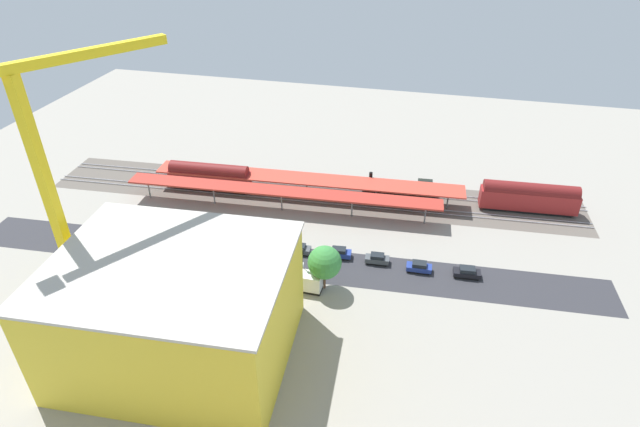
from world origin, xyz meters
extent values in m
plane|color=gray|center=(0.00, 0.00, 0.00)|extent=(174.34, 174.34, 0.00)
cube|color=#5B544C|center=(0.00, -19.68, 0.00)|extent=(109.61, 20.51, 0.01)
cube|color=#2D2D33|center=(0.00, 4.03, 0.00)|extent=(109.30, 15.38, 0.01)
cube|color=#9E9EA8|center=(0.00, -23.47, 0.18)|extent=(108.78, 6.52, 0.12)
cube|color=#9E9EA8|center=(0.00, -22.03, 0.18)|extent=(108.78, 6.52, 0.12)
cube|color=#9E9EA8|center=(0.00, -17.33, 0.18)|extent=(108.78, 6.52, 0.12)
cube|color=#9E9EA8|center=(0.00, -15.89, 0.18)|extent=(108.78, 6.52, 0.12)
cube|color=#A82D23|center=(4.02, -11.92, 4.29)|extent=(61.45, 7.61, 0.34)
cylinder|color=slate|center=(-23.53, -13.54, 2.06)|extent=(0.30, 0.30, 4.12)
cylinder|color=slate|center=(-9.76, -12.73, 2.06)|extent=(0.30, 0.30, 4.12)
cylinder|color=slate|center=(4.02, -11.92, 2.06)|extent=(0.30, 0.30, 4.12)
cylinder|color=slate|center=(17.79, -11.11, 2.06)|extent=(0.30, 0.30, 4.12)
cylinder|color=slate|center=(31.56, -10.30, 2.06)|extent=(0.30, 0.30, 4.12)
cube|color=#C63D2D|center=(0.68, -18.70, 3.79)|extent=(62.92, 8.90, 0.31)
cylinder|color=slate|center=(-27.49, -20.36, 1.82)|extent=(0.30, 0.30, 3.63)
cylinder|color=slate|center=(-13.40, -19.53, 1.82)|extent=(0.30, 0.30, 3.63)
cylinder|color=slate|center=(0.68, -18.70, 1.82)|extent=(0.30, 0.30, 3.63)
cylinder|color=slate|center=(14.77, -17.87, 1.82)|extent=(0.30, 0.30, 3.63)
cylinder|color=slate|center=(28.86, -17.04, 1.82)|extent=(0.30, 0.30, 3.63)
cube|color=black|center=(-17.98, -22.75, 0.50)|extent=(15.48, 3.10, 1.00)
cylinder|color=black|center=(-16.53, -22.66, 2.22)|extent=(12.60, 3.17, 2.44)
cube|color=black|center=(-22.76, -23.03, 1.88)|extent=(3.05, 2.81, 3.76)
cylinder|color=black|center=(-11.80, -22.38, 4.14)|extent=(0.70, 0.70, 1.40)
cube|color=black|center=(-42.64, -22.75, 0.30)|extent=(16.60, 3.39, 0.60)
cube|color=maroon|center=(-42.64, -22.75, 2.45)|extent=(18.47, 4.10, 3.69)
cylinder|color=maroon|center=(-42.64, -22.75, 4.54)|extent=(17.74, 4.06, 3.03)
cube|color=black|center=(21.01, -16.61, 0.30)|extent=(15.57, 3.36, 0.60)
cube|color=maroon|center=(21.01, -16.61, 2.31)|extent=(17.31, 4.08, 3.43)
cylinder|color=maroon|center=(21.01, -16.61, 4.28)|extent=(16.63, 4.04, 3.08)
cube|color=black|center=(-31.26, 0.73, 0.15)|extent=(3.78, 2.05, 0.30)
cube|color=black|center=(-31.26, 0.73, 0.68)|extent=(4.48, 2.17, 0.77)
cube|color=#1E2328|center=(-31.26, 0.73, 1.41)|extent=(2.56, 1.81, 0.68)
cube|color=black|center=(-23.58, 1.14, 0.15)|extent=(3.52, 1.83, 0.30)
cube|color=navy|center=(-23.58, 1.14, 0.70)|extent=(4.19, 1.92, 0.80)
cube|color=#1E2328|center=(-23.58, 1.14, 1.43)|extent=(2.36, 1.64, 0.66)
cube|color=black|center=(-16.55, 0.55, 0.15)|extent=(3.46, 1.86, 0.30)
cube|color=#474C51|center=(-16.55, 0.55, 0.72)|extent=(4.11, 1.96, 0.85)
cube|color=#1E2328|center=(-16.55, 0.55, 1.45)|extent=(2.34, 1.65, 0.60)
cube|color=black|center=(-9.95, 0.48, 0.15)|extent=(3.70, 2.05, 0.30)
cube|color=navy|center=(-9.95, 0.48, 0.74)|extent=(4.38, 2.19, 0.89)
cube|color=#1E2328|center=(-9.95, 0.48, 1.51)|extent=(2.51, 1.79, 0.65)
cube|color=black|center=(-2.94, 0.87, 0.15)|extent=(3.54, 1.92, 0.30)
cube|color=#474C51|center=(-2.94, 0.87, 0.72)|extent=(4.20, 2.03, 0.84)
cube|color=#1E2328|center=(-2.94, 0.87, 1.40)|extent=(2.38, 1.72, 0.52)
cube|color=black|center=(3.49, 1.14, 0.15)|extent=(3.91, 2.09, 0.30)
cube|color=#474C51|center=(3.49, 1.14, 0.70)|extent=(4.63, 2.22, 0.80)
cube|color=#1E2328|center=(3.49, 1.14, 1.36)|extent=(2.64, 1.83, 0.53)
cube|color=black|center=(10.77, 1.28, 0.15)|extent=(4.06, 1.93, 0.30)
cube|color=silver|center=(10.77, 1.28, 0.67)|extent=(4.82, 2.02, 0.74)
cube|color=#1E2328|center=(10.77, 1.28, 1.36)|extent=(2.72, 1.74, 0.65)
cube|color=black|center=(18.06, 0.14, 0.15)|extent=(3.71, 1.99, 0.30)
cube|color=#474C51|center=(18.06, 0.14, 0.69)|extent=(4.39, 2.12, 0.79)
cube|color=#1E2328|center=(18.06, 0.14, 1.41)|extent=(2.51, 1.74, 0.64)
cube|color=yellow|center=(6.29, 26.39, 7.51)|extent=(29.91, 24.60, 15.02)
cube|color=#B7B2A8|center=(6.29, 26.39, 15.22)|extent=(30.55, 25.24, 0.40)
cube|color=gray|center=(24.07, 22.40, 0.60)|extent=(3.60, 3.60, 1.20)
cube|color=yellow|center=(24.07, 22.40, 18.02)|extent=(1.40, 1.40, 36.04)
cube|color=yellow|center=(19.58, 15.47, 36.64)|extent=(13.25, 19.54, 1.20)
cube|color=black|center=(16.07, 9.97, 0.25)|extent=(10.02, 2.41, 0.50)
cube|color=silver|center=(14.98, 9.95, 1.93)|extent=(7.85, 2.64, 2.86)
cube|color=#334C8C|center=(19.98, 10.02, 1.61)|extent=(2.21, 2.56, 2.23)
cube|color=black|center=(-4.30, 9.90, 0.25)|extent=(9.71, 2.33, 0.50)
cube|color=silver|center=(-5.41, 9.92, 1.83)|extent=(7.50, 2.51, 2.65)
cube|color=#334C8C|center=(-0.57, 9.81, 1.66)|extent=(2.27, 2.39, 2.31)
cube|color=black|center=(-1.52, 9.09, 0.25)|extent=(8.84, 3.56, 0.50)
cube|color=silver|center=(-2.62, 8.92, 1.82)|extent=(6.67, 3.46, 2.64)
cube|color=silver|center=(1.62, 9.58, 1.77)|extent=(2.60, 2.82, 2.53)
cylinder|color=brown|center=(7.81, 9.22, 1.89)|extent=(0.51, 0.51, 3.77)
sphere|color=#28662D|center=(7.81, 9.22, 5.60)|extent=(5.22, 5.22, 5.22)
cylinder|color=brown|center=(-9.37, 8.90, 1.61)|extent=(0.38, 0.38, 3.23)
sphere|color=#38843D|center=(-9.37, 8.90, 5.07)|extent=(5.27, 5.27, 5.27)
cylinder|color=brown|center=(23.98, 9.81, 1.48)|extent=(0.58, 0.58, 2.95)
sphere|color=#2D7233|center=(23.98, 9.81, 4.60)|extent=(4.70, 4.70, 4.70)
cylinder|color=brown|center=(28.99, 8.84, 1.54)|extent=(0.51, 0.51, 3.08)
sphere|color=#38843D|center=(28.99, 8.84, 5.05)|extent=(5.65, 5.65, 5.65)
cylinder|color=brown|center=(18.90, 8.31, 1.30)|extent=(0.47, 0.47, 2.60)
sphere|color=#2D7233|center=(18.90, 8.31, 4.39)|extent=(5.10, 5.10, 5.10)
cylinder|color=brown|center=(1.38, 9.47, 1.94)|extent=(0.40, 0.40, 3.88)
sphere|color=#2D7233|center=(1.38, 9.47, 6.08)|extent=(6.30, 6.30, 6.30)
cylinder|color=#333333|center=(-5.72, 8.56, 2.87)|extent=(0.16, 0.16, 5.74)
cube|color=black|center=(-5.72, 8.56, 6.19)|extent=(0.36, 0.36, 0.90)
sphere|color=red|center=(-5.50, 8.56, 6.49)|extent=(0.20, 0.20, 0.20)
camera|label=1|loc=(-23.31, 70.53, 54.05)|focal=29.16mm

